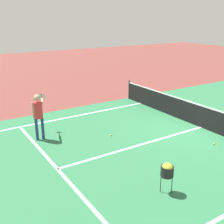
% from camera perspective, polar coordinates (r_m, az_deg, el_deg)
% --- Properties ---
extents(ground_plane, '(60.00, 60.00, 0.00)m').
position_cam_1_polar(ground_plane, '(12.48, 17.42, -2.95)').
color(ground_plane, brown).
extents(court_surface_inbounds, '(10.62, 24.40, 0.00)m').
position_cam_1_polar(court_surface_inbounds, '(12.48, 17.42, -2.95)').
color(court_surface_inbounds, '#2D7247').
rests_on(court_surface_inbounds, ground_plane).
extents(line_sideline_left, '(0.10, 11.89, 0.01)m').
position_cam_1_polar(line_sideline_left, '(12.65, -16.04, -2.50)').
color(line_sideline_left, white).
rests_on(line_sideline_left, ground_plane).
extents(line_service_near, '(8.22, 0.10, 0.01)m').
position_cam_1_polar(line_service_near, '(8.96, -10.93, -11.20)').
color(line_service_near, white).
rests_on(line_service_near, ground_plane).
extents(line_center_service, '(0.10, 6.40, 0.01)m').
position_cam_1_polar(line_center_service, '(10.38, 5.74, -6.58)').
color(line_center_service, white).
rests_on(line_center_service, ground_plane).
extents(net, '(10.39, 0.09, 1.07)m').
position_cam_1_polar(net, '(12.31, 17.64, -0.82)').
color(net, '#33383D').
rests_on(net, ground_plane).
extents(player_near, '(1.14, 0.77, 1.76)m').
position_cam_1_polar(player_near, '(10.73, -14.61, 0.07)').
color(player_near, navy).
rests_on(player_near, ground_plane).
extents(ball_hopper, '(0.34, 0.34, 0.87)m').
position_cam_1_polar(ball_hopper, '(7.56, 11.06, -11.40)').
color(ball_hopper, black).
rests_on(ball_hopper, ground_plane).
extents(tennis_ball_near_net, '(0.07, 0.07, 0.07)m').
position_cam_1_polar(tennis_ball_near_net, '(10.98, 19.80, -6.04)').
color(tennis_ball_near_net, '#CCE033').
rests_on(tennis_ball_near_net, ground_plane).
extents(tennis_ball_mid_court, '(0.07, 0.07, 0.07)m').
position_cam_1_polar(tennis_ball_mid_court, '(11.06, -0.22, -4.68)').
color(tennis_ball_mid_court, '#CCE033').
rests_on(tennis_ball_mid_court, ground_plane).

